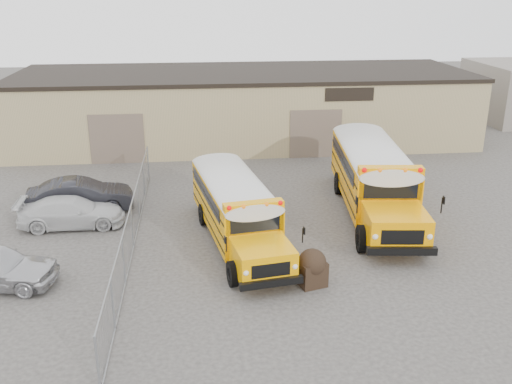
{
  "coord_description": "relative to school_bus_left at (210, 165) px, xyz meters",
  "views": [
    {
      "loc": [
        -3.23,
        -18.6,
        10.11
      ],
      "look_at": [
        -0.77,
        4.68,
        1.6
      ],
      "focal_mm": 40.0,
      "sensor_mm": 36.0,
      "label": 1
    }
  ],
  "objects": [
    {
      "name": "warehouse",
      "position": [
        2.66,
        11.1,
        0.8
      ],
      "size": [
        30.2,
        10.2,
        4.67
      ],
      "color": "#897C54",
      "rests_on": "ground"
    },
    {
      "name": "car_white",
      "position": [
        -6.24,
        -3.39,
        -0.91
      ],
      "size": [
        4.63,
        1.97,
        1.33
      ],
      "primitive_type": "imported",
      "rotation": [
        0.0,
        0.0,
        1.59
      ],
      "color": "silver",
      "rests_on": "ground"
    },
    {
      "name": "tarp_bundle",
      "position": [
        3.3,
        -9.72,
        -0.86
      ],
      "size": [
        1.12,
        1.05,
        1.38
      ],
      "color": "black",
      "rests_on": "ground"
    },
    {
      "name": "car_dark",
      "position": [
        -6.15,
        -1.72,
        -0.77
      ],
      "size": [
        5.04,
        2.39,
        1.6
      ],
      "primitive_type": "imported",
      "rotation": [
        0.0,
        0.0,
        1.72
      ],
      "color": "black",
      "rests_on": "ground"
    },
    {
      "name": "ground",
      "position": [
        2.66,
        -8.89,
        -1.57
      ],
      "size": [
        120.0,
        120.0,
        0.0
      ],
      "primitive_type": "plane",
      "color": "#3B3836",
      "rests_on": "ground"
    },
    {
      "name": "school_bus_left",
      "position": [
        0.0,
        0.0,
        0.0
      ],
      "size": [
        3.74,
        9.52,
        2.72
      ],
      "color": "#F9A200",
      "rests_on": "ground"
    },
    {
      "name": "chainlink_fence",
      "position": [
        -3.34,
        -5.89,
        -0.67
      ],
      "size": [
        0.07,
        18.07,
        1.81
      ],
      "color": "gray",
      "rests_on": "ground"
    },
    {
      "name": "school_bus_right",
      "position": [
        8.26,
        3.71,
        0.28
      ],
      "size": [
        3.82,
        11.16,
        3.2
      ],
      "color": "#FF9E00",
      "rests_on": "ground"
    }
  ]
}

